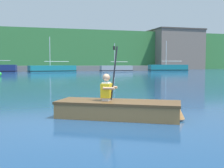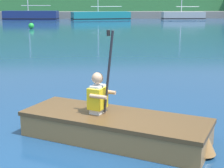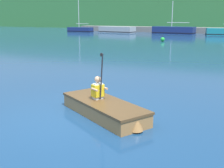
# 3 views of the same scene
# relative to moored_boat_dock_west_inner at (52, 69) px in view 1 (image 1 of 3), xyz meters

# --- Properties ---
(ground_plane) EXTENTS (300.00, 300.00, 0.00)m
(ground_plane) POSITION_rel_moored_boat_dock_west_inner_xyz_m (-1.73, -37.64, -0.46)
(ground_plane) COLOR navy
(shoreline_ridge) EXTENTS (120.00, 20.00, 8.34)m
(shoreline_ridge) POSITION_rel_moored_boat_dock_west_inner_xyz_m (-1.73, 24.44, 3.70)
(shoreline_ridge) COLOR #387A3D
(shoreline_ridge) RESTS_ON ground
(waterfront_warehouse_left) EXTENTS (9.44, 7.01, 8.10)m
(waterfront_warehouse_left) POSITION_rel_moored_boat_dock_west_inner_xyz_m (17.50, 19.31, 3.59)
(waterfront_warehouse_left) COLOR tan
(waterfront_warehouse_left) RESTS_ON ground
(waterfront_office_block_center) EXTENTS (11.02, 9.89, 9.00)m
(waterfront_office_block_center) POSITION_rel_moored_boat_dock_west_inner_xyz_m (28.76, 16.02, 4.04)
(waterfront_office_block_center) COLOR #75665B
(waterfront_office_block_center) RESTS_ON ground
(marina_dock) EXTENTS (49.58, 2.40, 0.90)m
(marina_dock) POSITION_rel_moored_boat_dock_west_inner_xyz_m (-1.73, 4.09, -0.01)
(marina_dock) COLOR slate
(marina_dock) RESTS_ON ground
(moored_boat_dock_west_inner) EXTENTS (7.25, 3.58, 5.23)m
(moored_boat_dock_west_inner) POSITION_rel_moored_boat_dock_west_inner_xyz_m (0.00, 0.00, 0.00)
(moored_boat_dock_west_inner) COLOR #197A84
(moored_boat_dock_west_inner) RESTS_ON ground
(moored_boat_dock_east_inner) EXTENTS (6.66, 3.30, 5.12)m
(moored_boat_dock_east_inner) POSITION_rel_moored_boat_dock_west_inner_xyz_m (19.26, 0.21, 0.05)
(moored_boat_dock_east_inner) COLOR #197A84
(moored_boat_dock_east_inner) RESTS_ON ground
(moored_boat_dock_east_end) EXTENTS (5.14, 1.77, 4.50)m
(moored_boat_dock_east_end) POSITION_rel_moored_boat_dock_west_inner_xyz_m (10.01, -0.02, -0.01)
(moored_boat_dock_east_end) COLOR #9EA3A8
(moored_boat_dock_east_end) RESTS_ON ground
(rowboat_foreground) EXTENTS (2.88, 2.19, 0.38)m
(rowboat_foreground) POSITION_rel_moored_boat_dock_west_inner_xyz_m (-1.06, -37.06, -0.25)
(rowboat_foreground) COLOR #A3703D
(rowboat_foreground) RESTS_ON ground
(person_paddler) EXTENTS (0.44, 0.44, 1.23)m
(person_paddler) POSITION_rel_moored_boat_dock_west_inner_xyz_m (-1.32, -36.91, 0.19)
(person_paddler) COLOR silver
(person_paddler) RESTS_ON rowboat_foreground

